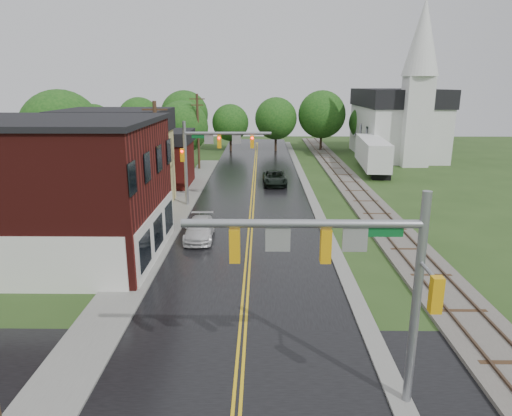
{
  "coord_description": "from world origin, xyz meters",
  "views": [
    {
      "loc": [
        0.78,
        -10.91,
        10.23
      ],
      "look_at": [
        0.49,
        13.55,
        3.5
      ],
      "focal_mm": 32.0,
      "sensor_mm": 36.0,
      "label": 1
    }
  ],
  "objects_px": {
    "traffic_signal_far": "(210,148)",
    "traffic_signal_near": "(350,263)",
    "brick_building": "(36,190)",
    "pickup_white": "(200,229)",
    "tree_left_e": "(184,128)",
    "suv_dark": "(275,178)",
    "church": "(400,116)",
    "utility_pole_c": "(198,131)",
    "semi_trailer": "(372,152)",
    "utility_pole_b": "(158,161)",
    "tree_left_c": "(130,136)",
    "tree_left_b": "(63,133)"
  },
  "relations": [
    {
      "from": "pickup_white",
      "to": "semi_trailer",
      "type": "height_order",
      "value": "semi_trailer"
    },
    {
      "from": "traffic_signal_near",
      "to": "utility_pole_b",
      "type": "bearing_deg",
      "value": 117.19
    },
    {
      "from": "traffic_signal_near",
      "to": "tree_left_e",
      "type": "height_order",
      "value": "tree_left_e"
    },
    {
      "from": "church",
      "to": "traffic_signal_far",
      "type": "relative_size",
      "value": 2.72
    },
    {
      "from": "tree_left_b",
      "to": "suv_dark",
      "type": "distance_m",
      "value": 20.92
    },
    {
      "from": "traffic_signal_far",
      "to": "utility_pole_c",
      "type": "relative_size",
      "value": 0.82
    },
    {
      "from": "traffic_signal_far",
      "to": "utility_pole_c",
      "type": "bearing_deg",
      "value": 101.09
    },
    {
      "from": "utility_pole_c",
      "to": "brick_building",
      "type": "bearing_deg",
      "value": -101.09
    },
    {
      "from": "semi_trailer",
      "to": "tree_left_e",
      "type": "bearing_deg",
      "value": 172.35
    },
    {
      "from": "traffic_signal_near",
      "to": "pickup_white",
      "type": "height_order",
      "value": "traffic_signal_near"
    },
    {
      "from": "brick_building",
      "to": "tree_left_e",
      "type": "height_order",
      "value": "brick_building"
    },
    {
      "from": "brick_building",
      "to": "tree_left_c",
      "type": "height_order",
      "value": "brick_building"
    },
    {
      "from": "suv_dark",
      "to": "pickup_white",
      "type": "height_order",
      "value": "suv_dark"
    },
    {
      "from": "traffic_signal_far",
      "to": "utility_pole_b",
      "type": "bearing_deg",
      "value": -123.68
    },
    {
      "from": "tree_left_e",
      "to": "semi_trailer",
      "type": "relative_size",
      "value": 0.66
    },
    {
      "from": "brick_building",
      "to": "pickup_white",
      "type": "xyz_separation_m",
      "value": [
        9.09,
        3.39,
        -3.49
      ]
    },
    {
      "from": "brick_building",
      "to": "traffic_signal_far",
      "type": "height_order",
      "value": "brick_building"
    },
    {
      "from": "semi_trailer",
      "to": "church",
      "type": "bearing_deg",
      "value": 60.79
    },
    {
      "from": "tree_left_b",
      "to": "pickup_white",
      "type": "bearing_deg",
      "value": -43.05
    },
    {
      "from": "tree_left_b",
      "to": "tree_left_c",
      "type": "xyz_separation_m",
      "value": [
        4.0,
        8.0,
        -1.21
      ]
    },
    {
      "from": "tree_left_e",
      "to": "semi_trailer",
      "type": "distance_m",
      "value": 23.1
    },
    {
      "from": "utility_pole_b",
      "to": "suv_dark",
      "type": "relative_size",
      "value": 1.77
    },
    {
      "from": "utility_pole_c",
      "to": "pickup_white",
      "type": "xyz_separation_m",
      "value": [
        3.41,
        -25.61,
        -4.05
      ]
    },
    {
      "from": "traffic_signal_far",
      "to": "tree_left_b",
      "type": "relative_size",
      "value": 0.76
    },
    {
      "from": "utility_pole_c",
      "to": "pickup_white",
      "type": "distance_m",
      "value": 26.15
    },
    {
      "from": "brick_building",
      "to": "church",
      "type": "distance_m",
      "value": 50.58
    },
    {
      "from": "traffic_signal_near",
      "to": "semi_trailer",
      "type": "xyz_separation_m",
      "value": [
        10.44,
        40.84,
        -2.68
      ]
    },
    {
      "from": "tree_left_b",
      "to": "tree_left_c",
      "type": "relative_size",
      "value": 1.27
    },
    {
      "from": "semi_trailer",
      "to": "traffic_signal_far",
      "type": "bearing_deg",
      "value": -137.65
    },
    {
      "from": "tree_left_b",
      "to": "semi_trailer",
      "type": "distance_m",
      "value": 33.76
    },
    {
      "from": "tree_left_c",
      "to": "suv_dark",
      "type": "xyz_separation_m",
      "value": [
        16.01,
        -4.52,
        -3.8
      ]
    },
    {
      "from": "church",
      "to": "pickup_white",
      "type": "relative_size",
      "value": 4.36
    },
    {
      "from": "suv_dark",
      "to": "utility_pole_b",
      "type": "bearing_deg",
      "value": -125.86
    },
    {
      "from": "brick_building",
      "to": "church",
      "type": "height_order",
      "value": "church"
    },
    {
      "from": "tree_left_b",
      "to": "tree_left_e",
      "type": "bearing_deg",
      "value": 57.26
    },
    {
      "from": "traffic_signal_far",
      "to": "tree_left_b",
      "type": "distance_m",
      "value": 15.21
    },
    {
      "from": "traffic_signal_far",
      "to": "traffic_signal_near",
      "type": "bearing_deg",
      "value": -74.48
    },
    {
      "from": "tree_left_b",
      "to": "tree_left_c",
      "type": "height_order",
      "value": "tree_left_b"
    },
    {
      "from": "utility_pole_b",
      "to": "pickup_white",
      "type": "xyz_separation_m",
      "value": [
        3.41,
        -3.61,
        -4.05
      ]
    },
    {
      "from": "traffic_signal_far",
      "to": "utility_pole_b",
      "type": "relative_size",
      "value": 0.82
    },
    {
      "from": "utility_pole_b",
      "to": "tree_left_b",
      "type": "height_order",
      "value": "tree_left_b"
    },
    {
      "from": "utility_pole_b",
      "to": "tree_left_c",
      "type": "distance_m",
      "value": 19.24
    },
    {
      "from": "utility_pole_b",
      "to": "semi_trailer",
      "type": "xyz_separation_m",
      "value": [
        20.71,
        20.84,
        -2.43
      ]
    },
    {
      "from": "utility_pole_c",
      "to": "semi_trailer",
      "type": "height_order",
      "value": "utility_pole_c"
    },
    {
      "from": "church",
      "to": "tree_left_c",
      "type": "xyz_separation_m",
      "value": [
        -33.85,
        -13.84,
        -1.32
      ]
    },
    {
      "from": "brick_building",
      "to": "church",
      "type": "xyz_separation_m",
      "value": [
        32.48,
        38.74,
        1.68
      ]
    },
    {
      "from": "church",
      "to": "pickup_white",
      "type": "bearing_deg",
      "value": -123.49
    },
    {
      "from": "utility_pole_b",
      "to": "tree_left_c",
      "type": "relative_size",
      "value": 1.18
    },
    {
      "from": "tree_left_e",
      "to": "utility_pole_b",
      "type": "bearing_deg",
      "value": -85.1
    },
    {
      "from": "traffic_signal_near",
      "to": "tree_left_e",
      "type": "relative_size",
      "value": 0.9
    }
  ]
}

